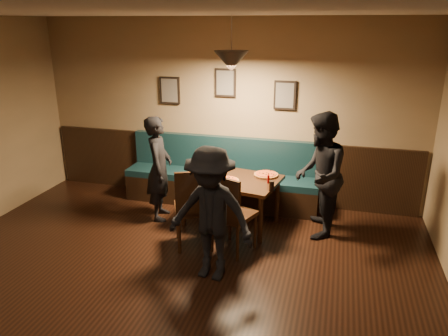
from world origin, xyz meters
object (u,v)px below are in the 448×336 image
booth_bench (221,173)px  tabasco_bottle (268,178)px  chair_near_right (234,213)px  soda_glass (272,186)px  diner_front (211,214)px  diner_right (320,175)px  chair_near_left (194,206)px  diner_left (159,168)px  dining_table (231,201)px

booth_bench → tabasco_bottle: size_ratio=22.41×
chair_near_right → soda_glass: 0.60m
chair_near_right → diner_front: (-0.10, -0.63, 0.24)m
chair_near_right → soda_glass: bearing=63.8°
chair_near_right → diner_right: (0.96, 0.73, 0.32)m
booth_bench → diner_right: diner_right is taller
chair_near_left → diner_left: 1.00m
chair_near_right → tabasco_bottle: size_ratio=7.64×
diner_left → diner_right: (2.22, 0.08, 0.08)m
diner_right → tabasco_bottle: 0.66m
soda_glass → tabasco_bottle: size_ratio=1.01×
diner_front → chair_near_left: bearing=131.3°
soda_glass → diner_left: bearing=170.2°
chair_near_left → diner_right: diner_right is taller
dining_table → diner_left: 1.11m
dining_table → diner_right: size_ratio=0.78×
chair_near_right → soda_glass: chair_near_right is taller
diner_left → diner_front: diner_front is taller
dining_table → chair_near_left: bearing=-103.6°
dining_table → soda_glass: soda_glass is taller
chair_near_right → tabasco_bottle: bearing=84.9°
soda_glass → booth_bench: bearing=133.2°
booth_bench → tabasco_bottle: 1.16m
booth_bench → diner_left: bearing=-134.4°
dining_table → chair_near_left: (-0.30, -0.69, 0.18)m
diner_left → booth_bench: bearing=-58.3°
chair_near_left → diner_left: size_ratio=0.71×
booth_bench → tabasco_bottle: (0.86, -0.74, 0.26)m
soda_glass → tabasco_bottle: bearing=108.0°
diner_left → diner_front: size_ratio=0.99×
chair_near_right → diner_left: 1.43m
soda_glass → tabasco_bottle: (-0.09, 0.27, -0.00)m
diner_right → chair_near_left: bearing=-65.8°
dining_table → diner_left: diner_left is taller
diner_left → diner_front: (1.15, -1.28, 0.01)m
chair_near_left → tabasco_bottle: size_ratio=7.93×
diner_left → diner_right: size_ratio=0.91×
tabasco_bottle → diner_front: bearing=-108.1°
chair_near_right → soda_glass: (0.40, 0.37, 0.25)m
chair_near_left → diner_left: (-0.73, 0.64, 0.22)m
diner_front → tabasco_bottle: size_ratio=11.30×
booth_bench → soda_glass: bearing=-46.8°
chair_near_left → chair_near_right: (0.52, -0.01, -0.02)m
chair_near_right → diner_right: bearing=58.5°
chair_near_left → diner_front: 0.79m
booth_bench → diner_front: size_ratio=1.98×
chair_near_right → diner_front: diner_front is taller
dining_table → chair_near_left: 0.78m
chair_near_left → soda_glass: 1.01m
diner_front → diner_left: bearing=140.1°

